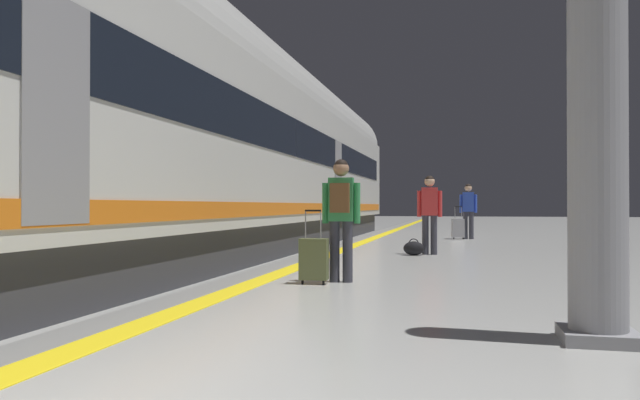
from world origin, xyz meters
The scene contains 10 objects.
safety_line_strip centered at (-1.05, 10.00, 0.00)m, with size 0.36×80.00×0.01m, color yellow.
tactile_edge_band centered at (-1.38, 10.00, 0.00)m, with size 0.61×80.00×0.01m, color slate.
high_speed_train centered at (-3.15, 9.90, 2.51)m, with size 2.94×35.40×4.97m.
passenger_near centered at (0.09, 8.14, 1.01)m, with size 0.53×0.34×1.71m.
suitcase_near centered at (-0.23, 7.88, 0.34)m, with size 0.39×0.25×1.01m.
passenger_mid centered at (1.05, 13.22, 1.00)m, with size 0.54×0.22×1.72m.
duffel_bag_mid centered at (0.73, 12.92, 0.15)m, with size 0.44×0.26×0.36m.
passenger_far centered at (1.95, 19.67, 1.02)m, with size 0.55×0.23×1.75m.
suitcase_far centered at (1.63, 19.46, 0.35)m, with size 0.42×0.30×1.04m.
platform_pillar centered at (2.75, 5.00, 1.72)m, with size 0.56×0.56×3.60m.
Camera 1 is at (1.71, -0.07, 1.07)m, focal length 33.88 mm.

